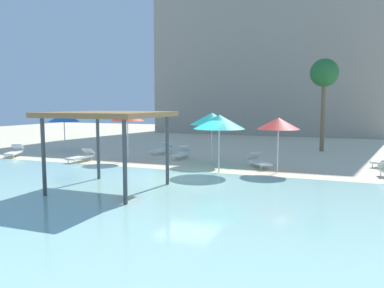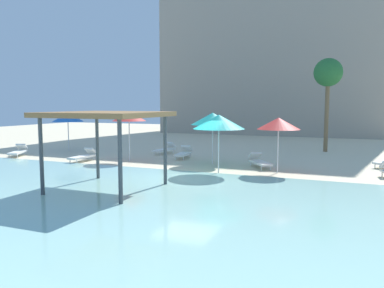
# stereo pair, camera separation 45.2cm
# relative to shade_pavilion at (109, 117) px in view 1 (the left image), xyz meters

# --- Properties ---
(ground_plane) EXTENTS (80.00, 80.00, 0.00)m
(ground_plane) POSITION_rel_shade_pavilion_xyz_m (1.88, 3.23, -2.76)
(ground_plane) COLOR beige
(lagoon_water) EXTENTS (44.00, 13.50, 0.04)m
(lagoon_water) POSITION_rel_shade_pavilion_xyz_m (1.88, -2.02, -2.74)
(lagoon_water) COLOR #99D1C6
(lagoon_water) RESTS_ON ground
(shade_pavilion) EXTENTS (3.95, 3.95, 2.96)m
(shade_pavilion) POSITION_rel_shade_pavilion_xyz_m (0.00, 0.00, 0.00)
(shade_pavilion) COLOR #42474C
(shade_pavilion) RESTS_ON ground
(beach_umbrella_blue_0) EXTENTS (2.13, 2.13, 2.62)m
(beach_umbrella_blue_0) POSITION_rel_shade_pavilion_xyz_m (-9.69, 9.31, -0.43)
(beach_umbrella_blue_0) COLOR silver
(beach_umbrella_blue_0) RESTS_ON ground
(beach_umbrella_red_1) EXTENTS (1.92, 1.92, 2.83)m
(beach_umbrella_red_1) POSITION_rel_shade_pavilion_xyz_m (-3.15, 6.70, -0.20)
(beach_umbrella_red_1) COLOR silver
(beach_umbrella_red_1) RESTS_ON ground
(beach_umbrella_teal_5) EXTENTS (2.41, 2.41, 2.76)m
(beach_umbrella_teal_5) POSITION_rel_shade_pavilion_xyz_m (2.79, 4.90, -0.33)
(beach_umbrella_teal_5) COLOR silver
(beach_umbrella_teal_5) RESTS_ON ground
(beach_umbrella_red_6) EXTENTS (2.01, 2.01, 2.62)m
(beach_umbrella_red_6) POSITION_rel_shade_pavilion_xyz_m (5.34, 6.11, -0.42)
(beach_umbrella_red_6) COLOR silver
(beach_umbrella_red_6) RESTS_ON ground
(beach_umbrella_teal_7) EXTENTS (2.36, 2.36, 2.79)m
(beach_umbrella_teal_7) POSITION_rel_shade_pavilion_xyz_m (1.60, 7.49, -0.30)
(beach_umbrella_teal_7) COLOR silver
(beach_umbrella_teal_7) RESTS_ON ground
(lounge_chair_0) EXTENTS (1.57, 1.90, 0.74)m
(lounge_chair_0) POSITION_rel_shade_pavilion_xyz_m (4.20, 7.31, -2.43)
(lounge_chair_0) COLOR white
(lounge_chair_0) RESTS_ON ground
(lounge_chair_1) EXTENTS (0.96, 1.98, 0.74)m
(lounge_chair_1) POSITION_rel_shade_pavilion_xyz_m (-2.69, 10.41, -2.43)
(lounge_chair_1) COLOR white
(lounge_chair_1) RESTS_ON ground
(lounge_chair_2) EXTENTS (0.82, 1.95, 0.74)m
(lounge_chair_2) POSITION_rel_shade_pavilion_xyz_m (-0.74, 8.95, -2.43)
(lounge_chair_2) COLOR white
(lounge_chair_2) RESTS_ON ground
(lounge_chair_3) EXTENTS (1.38, 1.97, 0.74)m
(lounge_chair_3) POSITION_rel_shade_pavilion_xyz_m (-10.65, 5.81, -2.43)
(lounge_chair_3) COLOR white
(lounge_chair_3) RESTS_ON ground
(lounge_chair_4) EXTENTS (0.67, 1.92, 0.74)m
(lounge_chair_4) POSITION_rel_shade_pavilion_xyz_m (-5.50, 5.63, -2.43)
(lounge_chair_4) COLOR white
(lounge_chair_4) RESTS_ON ground
(palm_tree_1) EXTENTS (1.90, 1.90, 6.32)m
(palm_tree_1) POSITION_rel_shade_pavilion_xyz_m (7.02, 15.48, 2.45)
(palm_tree_1) COLOR brown
(palm_tree_1) RESTS_ON ground
(hotel_block_0) EXTENTS (23.92, 9.16, 21.75)m
(hotel_block_0) POSITION_rel_shade_pavilion_xyz_m (0.55, 31.39, 8.11)
(hotel_block_0) COLOR #9E9384
(hotel_block_0) RESTS_ON ground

